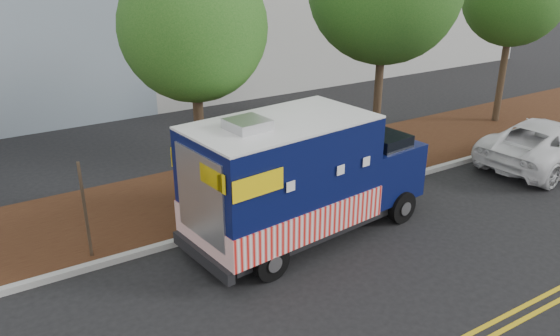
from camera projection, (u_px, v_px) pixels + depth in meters
ground at (259, 254)px, 12.51m from camera, size 120.00×120.00×0.00m
curb at (231, 227)px, 13.58m from camera, size 120.00×0.18×0.15m
mulch_strip at (196, 196)px, 15.23m from camera, size 120.00×4.00×0.15m
tree_b at (193, 28)px, 12.98m from camera, size 3.56×3.56×6.54m
sign_post at (86, 213)px, 11.78m from camera, size 0.06×0.06×2.40m
food_truck at (299, 181)px, 12.73m from camera, size 6.37×2.96×3.25m
white_car at (547, 143)px, 17.43m from camera, size 5.52×3.04×1.46m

